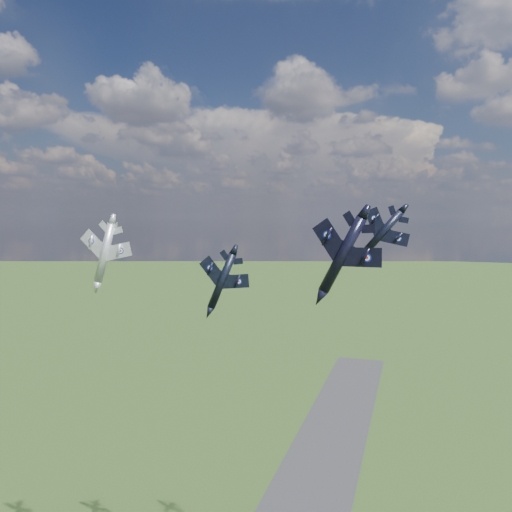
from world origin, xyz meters
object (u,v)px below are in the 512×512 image
(jet_lead_navy, at_px, (222,281))
(jet_right_navy, at_px, (342,255))
(jet_high_navy, at_px, (382,233))
(jet_left_silver, at_px, (105,253))

(jet_lead_navy, distance_m, jet_right_navy, 32.97)
(jet_right_navy, bearing_deg, jet_high_navy, 91.22)
(jet_lead_navy, xyz_separation_m, jet_high_navy, (28.33, 3.03, 8.94))
(jet_right_navy, relative_size, jet_high_navy, 1.12)
(jet_right_navy, xyz_separation_m, jet_left_silver, (-42.78, 10.15, -1.40))
(jet_lead_navy, height_order, jet_high_navy, jet_high_navy)
(jet_lead_navy, height_order, jet_right_navy, jet_right_navy)
(jet_left_silver, bearing_deg, jet_right_navy, -18.00)
(jet_high_navy, bearing_deg, jet_lead_navy, -175.07)
(jet_right_navy, distance_m, jet_high_navy, 23.87)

